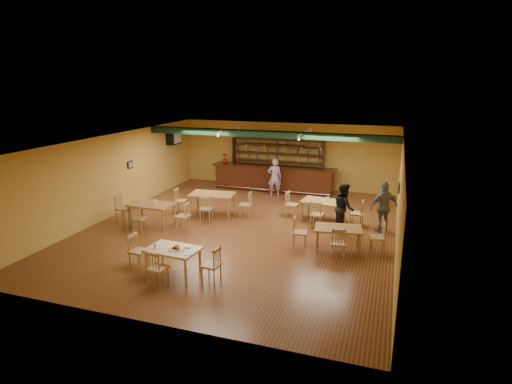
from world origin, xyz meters
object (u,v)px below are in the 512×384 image
(dining_table_b, at_px, (323,211))
(dining_table_c, at_px, (152,214))
(dining_table_a, at_px, (212,204))
(patron_bar, at_px, (275,177))
(dining_table_d, at_px, (338,238))
(near_table, at_px, (174,261))
(patron_right_a, at_px, (344,207))
(bar_counter, at_px, (273,178))

(dining_table_b, height_order, dining_table_c, dining_table_c)
(dining_table_a, relative_size, patron_bar, 0.99)
(dining_table_b, xyz_separation_m, dining_table_d, (0.85, -2.42, -0.03))
(dining_table_c, xyz_separation_m, near_table, (2.62, -3.17, -0.02))
(dining_table_b, height_order, near_table, dining_table_b)
(patron_right_a, bearing_deg, near_table, 119.91)
(bar_counter, relative_size, dining_table_c, 3.70)
(dining_table_a, distance_m, patron_bar, 3.60)
(bar_counter, distance_m, dining_table_d, 7.03)
(patron_right_a, bearing_deg, dining_table_a, 66.06)
(near_table, height_order, patron_bar, patron_bar)
(dining_table_a, distance_m, patron_right_a, 4.88)
(patron_bar, bearing_deg, dining_table_c, 43.19)
(dining_table_a, height_order, patron_right_a, patron_right_a)
(patron_right_a, bearing_deg, patron_bar, 22.90)
(dining_table_b, distance_m, dining_table_c, 6.02)
(near_table, relative_size, patron_bar, 0.81)
(near_table, bearing_deg, dining_table_c, 134.13)
(near_table, bearing_deg, bar_counter, 94.07)
(dining_table_b, bearing_deg, patron_bar, 141.18)
(dining_table_a, relative_size, dining_table_d, 1.18)
(bar_counter, bearing_deg, patron_right_a, -49.71)
(patron_bar, bearing_deg, dining_table_d, 108.01)
(bar_counter, xyz_separation_m, patron_right_a, (3.68, -4.34, 0.26))
(dining_table_c, bearing_deg, patron_bar, 60.70)
(near_table, bearing_deg, dining_table_b, 66.03)
(dining_table_b, relative_size, dining_table_d, 1.10)
(bar_counter, height_order, near_table, bar_counter)
(dining_table_b, bearing_deg, near_table, -111.00)
(patron_right_a, bearing_deg, dining_table_c, 81.90)
(bar_counter, height_order, dining_table_a, bar_counter)
(dining_table_c, relative_size, patron_right_a, 0.92)
(bar_counter, height_order, dining_table_c, bar_counter)
(near_table, bearing_deg, dining_table_a, 107.22)
(dining_table_a, bearing_deg, dining_table_c, -138.17)
(dining_table_a, relative_size, near_table, 1.22)
(dining_table_d, bearing_deg, dining_table_c, 170.39)
(dining_table_a, xyz_separation_m, dining_table_c, (-1.52, -1.71, -0.02))
(bar_counter, distance_m, patron_bar, 0.91)
(dining_table_d, distance_m, patron_bar, 6.20)
(dining_table_a, relative_size, dining_table_b, 1.08)
(dining_table_c, height_order, patron_bar, patron_bar)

